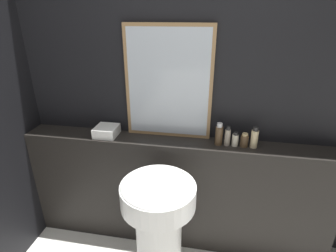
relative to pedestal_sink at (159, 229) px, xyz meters
The scene contains 10 objects.
wall_back 0.94m from the pedestal_sink, 85.49° to the left, with size 8.00×0.06×2.50m.
vanity_counter 0.46m from the pedestal_sink, 84.12° to the left, with size 2.41×0.22×0.95m.
pedestal_sink is the anchor object (origin of this frame).
mirror 1.01m from the pedestal_sink, 93.53° to the left, with size 0.64×0.03×0.83m.
towel_stack 0.83m from the pedestal_sink, 137.88° to the left, with size 0.17×0.18×0.07m.
shampoo_bottle 0.77m from the pedestal_sink, 52.32° to the left, with size 0.05×0.05×0.17m.
conditioner_bottle 0.80m from the pedestal_sink, 47.85° to the left, with size 0.04×0.04×0.15m.
lotion_bottle 0.81m from the pedestal_sink, 44.20° to the left, with size 0.05×0.05×0.11m.
body_wash_bottle 0.85m from the pedestal_sink, 40.59° to the left, with size 0.06×0.06×0.10m.
hand_soap_bottle 0.91m from the pedestal_sink, 37.31° to the left, with size 0.05×0.05×0.16m.
Camera 1 is at (0.25, -0.29, 1.85)m, focal length 28.00 mm.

